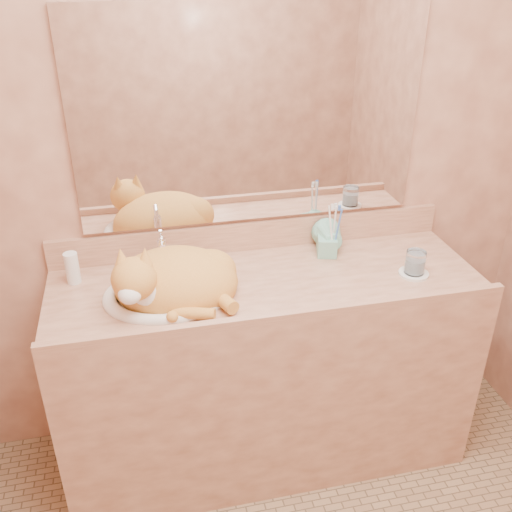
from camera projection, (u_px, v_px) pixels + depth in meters
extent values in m
cube|color=#905741|center=(251.00, 154.00, 2.16)|extent=(2.40, 0.02, 2.50)
cube|color=white|center=(252.00, 118.00, 2.08)|extent=(1.30, 0.02, 0.80)
imported|color=#73B8A1|center=(328.00, 240.00, 2.22)|extent=(0.10, 0.10, 0.17)
imported|color=#73B8A1|center=(334.00, 244.00, 2.25)|extent=(0.13, 0.13, 0.11)
cylinder|color=white|center=(414.00, 274.00, 2.15)|extent=(0.11, 0.11, 0.01)
cylinder|color=white|center=(415.00, 262.00, 2.13)|extent=(0.07, 0.07, 0.09)
cylinder|color=white|center=(72.00, 268.00, 2.08)|extent=(0.05, 0.05, 0.12)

